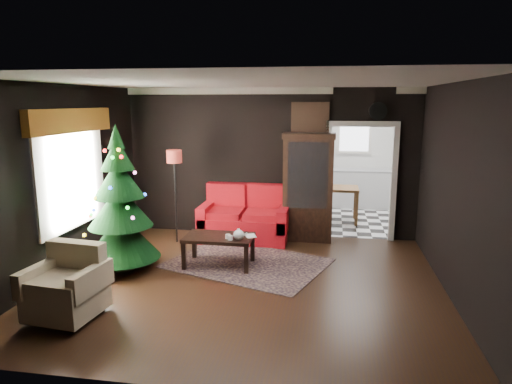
% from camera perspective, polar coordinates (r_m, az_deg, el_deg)
% --- Properties ---
extents(floor, '(5.50, 5.50, 0.00)m').
position_cam_1_polar(floor, '(6.64, -1.28, -11.30)').
color(floor, black).
rests_on(floor, ground).
extents(ceiling, '(5.50, 5.50, 0.00)m').
position_cam_1_polar(ceiling, '(6.14, -1.40, 13.62)').
color(ceiling, white).
rests_on(ceiling, ground).
extents(wall_back, '(5.50, 0.00, 5.50)m').
position_cam_1_polar(wall_back, '(8.68, 1.71, 3.65)').
color(wall_back, black).
rests_on(wall_back, ground).
extents(wall_front, '(5.50, 0.00, 5.50)m').
position_cam_1_polar(wall_front, '(3.88, -8.20, -6.01)').
color(wall_front, black).
rests_on(wall_front, ground).
extents(wall_left, '(0.00, 5.50, 5.50)m').
position_cam_1_polar(wall_left, '(7.26, -23.19, 1.26)').
color(wall_left, black).
rests_on(wall_left, ground).
extents(wall_right, '(0.00, 5.50, 5.50)m').
position_cam_1_polar(wall_right, '(6.34, 23.88, -0.12)').
color(wall_right, black).
rests_on(wall_right, ground).
extents(doorway, '(1.10, 0.10, 2.10)m').
position_cam_1_polar(doorway, '(8.68, 12.90, 1.02)').
color(doorway, silver).
rests_on(doorway, ground).
extents(left_window, '(0.05, 1.60, 1.40)m').
position_cam_1_polar(left_window, '(7.40, -22.14, 1.90)').
color(left_window, white).
rests_on(left_window, wall_left).
extents(valance, '(0.12, 2.10, 0.35)m').
position_cam_1_polar(valance, '(7.28, -22.07, 8.27)').
color(valance, brown).
rests_on(valance, wall_left).
extents(kitchen_floor, '(3.00, 3.00, 0.00)m').
position_cam_1_polar(kitchen_floor, '(10.36, 12.16, -3.24)').
color(kitchen_floor, white).
rests_on(kitchen_floor, ground).
extents(kitchen_window, '(0.70, 0.06, 0.70)m').
position_cam_1_polar(kitchen_window, '(11.52, 12.18, 6.77)').
color(kitchen_window, white).
rests_on(kitchen_window, ground).
extents(rug, '(2.80, 2.41, 0.01)m').
position_cam_1_polar(rug, '(7.38, -1.09, -8.88)').
color(rug, '#362C34').
rests_on(rug, ground).
extents(loveseat, '(1.70, 0.90, 1.00)m').
position_cam_1_polar(loveseat, '(8.47, -1.41, -2.74)').
color(loveseat, '#98000E').
rests_on(loveseat, ground).
extents(curio_cabinet, '(0.90, 0.45, 1.90)m').
position_cam_1_polar(curio_cabinet, '(8.46, 6.53, 0.29)').
color(curio_cabinet, black).
rests_on(curio_cabinet, ground).
extents(floor_lamp, '(0.35, 0.35, 1.74)m').
position_cam_1_polar(floor_lamp, '(8.40, -10.02, -0.73)').
color(floor_lamp, black).
rests_on(floor_lamp, ground).
extents(christmas_tree, '(1.46, 1.46, 2.21)m').
position_cam_1_polar(christmas_tree, '(7.17, -16.67, -1.27)').
color(christmas_tree, black).
rests_on(christmas_tree, ground).
extents(armchair, '(0.87, 0.87, 0.80)m').
position_cam_1_polar(armchair, '(5.92, -22.75, -10.29)').
color(armchair, tan).
rests_on(armchair, ground).
extents(coffee_table, '(1.06, 0.64, 0.48)m').
position_cam_1_polar(coffee_table, '(7.23, -4.63, -7.30)').
color(coffee_table, black).
rests_on(coffee_table, rug).
extents(teapot, '(0.20, 0.20, 0.17)m').
position_cam_1_polar(teapot, '(6.90, -2.19, -5.34)').
color(teapot, white).
rests_on(teapot, coffee_table).
extents(cup_a, '(0.10, 0.10, 0.07)m').
position_cam_1_polar(cup_a, '(7.01, -3.53, -5.55)').
color(cup_a, white).
rests_on(cup_a, coffee_table).
extents(cup_b, '(0.08, 0.08, 0.07)m').
position_cam_1_polar(cup_b, '(6.94, -3.22, -5.74)').
color(cup_b, white).
rests_on(cup_b, coffee_table).
extents(book, '(0.15, 0.07, 0.21)m').
position_cam_1_polar(book, '(7.06, -1.29, -4.81)').
color(book, '#987B59').
rests_on(book, coffee_table).
extents(wall_clock, '(0.32, 0.32, 0.06)m').
position_cam_1_polar(wall_clock, '(8.52, 15.01, 9.75)').
color(wall_clock, white).
rests_on(wall_clock, wall_back).
extents(painting, '(0.62, 0.05, 0.52)m').
position_cam_1_polar(painting, '(8.50, 6.79, 9.17)').
color(painting, '#A96E3F').
rests_on(painting, wall_back).
extents(kitchen_counter, '(1.80, 0.60, 0.90)m').
position_cam_1_polar(kitchen_counter, '(11.44, 11.98, 0.42)').
color(kitchen_counter, silver).
rests_on(kitchen_counter, ground).
extents(kitchen_table, '(0.70, 0.70, 0.75)m').
position_cam_1_polar(kitchen_table, '(9.97, 10.61, -1.54)').
color(kitchen_table, brown).
rests_on(kitchen_table, ground).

